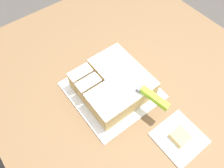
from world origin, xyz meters
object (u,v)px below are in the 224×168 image
knife (143,90)px  brownie (180,136)px  cake_board (112,90)px  cake (113,84)px

knife → brownie: 0.20m
cake_board → knife: knife is taller
cake_board → knife: (0.11, 0.05, 0.09)m
cake_board → knife: 0.15m
knife → brownie: knife is taller
brownie → knife: bearing=-175.0°
knife → brownie: (0.18, 0.02, -0.08)m
cake → brownie: (0.29, 0.06, -0.03)m
cake_board → brownie: brownie is taller
cake → knife: (0.11, 0.05, 0.05)m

